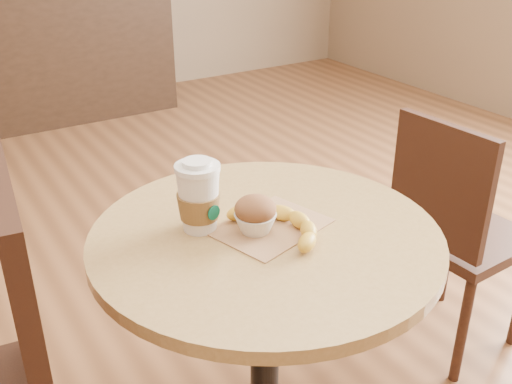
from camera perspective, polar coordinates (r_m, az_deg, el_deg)
cafe_table at (r=1.41m, az=0.87°, el=-10.61°), size 0.77×0.77×0.75m
chair_right at (r=2.01m, az=18.36°, el=-3.33°), size 0.38×0.38×0.83m
service_counter at (r=4.39m, az=-23.09°, el=12.60°), size 2.30×0.65×1.04m
kraft_bag at (r=1.32m, az=1.41°, el=-3.30°), size 0.28×0.24×0.00m
coffee_cup at (r=1.29m, az=-5.47°, el=-0.66°), size 0.10×0.10×0.16m
muffin at (r=1.28m, az=-0.07°, el=-2.15°), size 0.09×0.09×0.08m
banana at (r=1.29m, az=2.32°, el=-3.10°), size 0.20×0.27×0.03m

